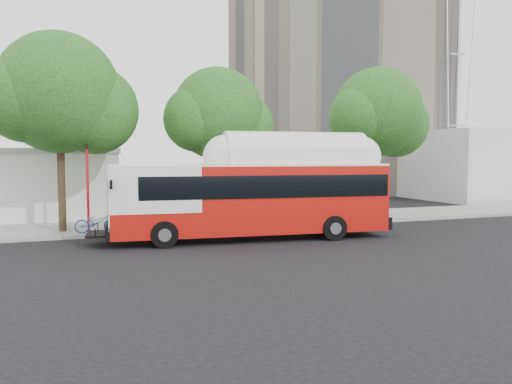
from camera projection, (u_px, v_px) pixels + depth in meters
ground at (276, 242)px, 22.25m from camera, size 120.00×120.00×0.00m
sidewalk at (233, 222)px, 28.34m from camera, size 60.00×5.00×0.15m
curb_strip at (248, 228)px, 25.91m from camera, size 60.00×0.30×0.15m
red_curb_segment at (191, 231)px, 24.89m from camera, size 10.00×0.32×0.16m
street_tree_left at (70, 98)px, 24.09m from camera, size 6.67×5.80×9.74m
street_tree_mid at (224, 118)px, 27.31m from camera, size 5.75×5.00×8.62m
street_tree_right at (383, 116)px, 30.50m from camera, size 6.21×5.40×9.18m
apartment_tower at (333, 27)px, 53.35m from camera, size 18.00×18.00×37.00m
horizon_block at (505, 165)px, 47.24m from camera, size 20.00×12.00×6.00m
transit_bus at (254, 199)px, 22.79m from camera, size 13.58×3.87×3.96m
signal_pole at (88, 189)px, 23.78m from camera, size 0.12×0.42×4.40m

